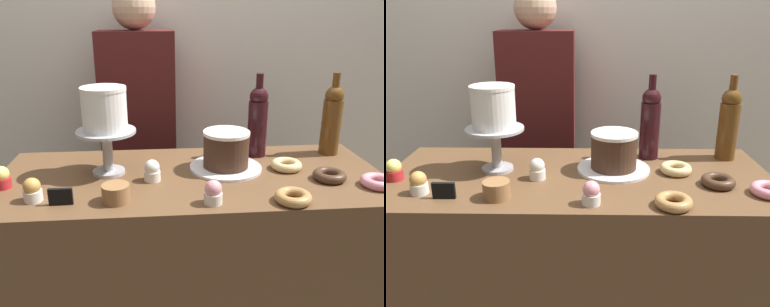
# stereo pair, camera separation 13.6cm
# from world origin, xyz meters

# --- Properties ---
(back_wall) EXTENTS (6.00, 0.05, 2.60)m
(back_wall) POSITION_xyz_m (0.00, 0.87, 1.30)
(back_wall) COLOR silver
(back_wall) RESTS_ON ground_plane
(display_counter) EXTENTS (1.36, 0.58, 0.94)m
(display_counter) POSITION_xyz_m (0.00, 0.00, 0.47)
(display_counter) COLOR brown
(display_counter) RESTS_ON ground_plane
(cake_stand_pedestal) EXTENTS (0.21, 0.21, 0.16)m
(cake_stand_pedestal) POSITION_xyz_m (-0.29, 0.04, 1.04)
(cake_stand_pedestal) COLOR #B2B2B7
(cake_stand_pedestal) RESTS_ON display_counter
(white_layer_cake) EXTENTS (0.15, 0.15, 0.15)m
(white_layer_cake) POSITION_xyz_m (-0.29, 0.04, 1.17)
(white_layer_cake) COLOR white
(white_layer_cake) RESTS_ON cake_stand_pedestal
(silver_serving_platter) EXTENTS (0.26, 0.26, 0.01)m
(silver_serving_platter) POSITION_xyz_m (0.13, 0.05, 0.94)
(silver_serving_platter) COLOR white
(silver_serving_platter) RESTS_ON display_counter
(chocolate_round_cake) EXTENTS (0.17, 0.17, 0.13)m
(chocolate_round_cake) POSITION_xyz_m (0.13, 0.05, 1.01)
(chocolate_round_cake) COLOR #3D2619
(chocolate_round_cake) RESTS_ON silver_serving_platter
(wine_bottle_dark_red) EXTENTS (0.08, 0.08, 0.33)m
(wine_bottle_dark_red) POSITION_xyz_m (0.27, 0.19, 1.08)
(wine_bottle_dark_red) COLOR black
(wine_bottle_dark_red) RESTS_ON display_counter
(wine_bottle_amber) EXTENTS (0.08, 0.08, 0.33)m
(wine_bottle_amber) POSITION_xyz_m (0.57, 0.18, 1.08)
(wine_bottle_amber) COLOR #5B3814
(wine_bottle_amber) RESTS_ON display_counter
(cupcake_strawberry) EXTENTS (0.06, 0.06, 0.07)m
(cupcake_strawberry) POSITION_xyz_m (0.04, -0.23, 0.97)
(cupcake_strawberry) COLOR white
(cupcake_strawberry) RESTS_ON display_counter
(cupcake_vanilla) EXTENTS (0.06, 0.06, 0.07)m
(cupcake_vanilla) POSITION_xyz_m (-0.14, -0.04, 0.97)
(cupcake_vanilla) COLOR white
(cupcake_vanilla) RESTS_ON display_counter
(cupcake_caramel) EXTENTS (0.06, 0.06, 0.07)m
(cupcake_caramel) POSITION_xyz_m (-0.50, -0.16, 0.97)
(cupcake_caramel) COLOR white
(cupcake_caramel) RESTS_ON display_counter
(cupcake_lemon) EXTENTS (0.06, 0.06, 0.07)m
(cupcake_lemon) POSITION_xyz_m (-0.62, -0.05, 0.97)
(cupcake_lemon) COLOR red
(cupcake_lemon) RESTS_ON display_counter
(donut_chocolate) EXTENTS (0.11, 0.11, 0.03)m
(donut_chocolate) POSITION_xyz_m (0.46, -0.08, 0.95)
(donut_chocolate) COLOR #472D1E
(donut_chocolate) RESTS_ON display_counter
(donut_maple) EXTENTS (0.11, 0.11, 0.03)m
(donut_maple) POSITION_xyz_m (0.28, -0.24, 0.95)
(donut_maple) COLOR #B27F47
(donut_maple) RESTS_ON display_counter
(donut_glazed) EXTENTS (0.11, 0.11, 0.03)m
(donut_glazed) POSITION_xyz_m (0.35, 0.03, 0.95)
(donut_glazed) COLOR #E0C17F
(donut_glazed) RESTS_ON display_counter
(donut_pink) EXTENTS (0.11, 0.11, 0.03)m
(donut_pink) POSITION_xyz_m (0.60, -0.15, 0.95)
(donut_pink) COLOR pink
(donut_pink) RESTS_ON display_counter
(cookie_stack) EXTENTS (0.08, 0.08, 0.05)m
(cookie_stack) POSITION_xyz_m (-0.25, -0.19, 0.96)
(cookie_stack) COLOR olive
(cookie_stack) RESTS_ON display_counter
(price_sign_chalkboard) EXTENTS (0.07, 0.01, 0.05)m
(price_sign_chalkboard) POSITION_xyz_m (-0.41, -0.20, 0.96)
(price_sign_chalkboard) COLOR black
(price_sign_chalkboard) RESTS_ON display_counter
(barista_figure) EXTENTS (0.36, 0.22, 1.60)m
(barista_figure) POSITION_xyz_m (-0.21, 0.65, 0.84)
(barista_figure) COLOR black
(barista_figure) RESTS_ON ground_plane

